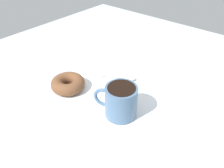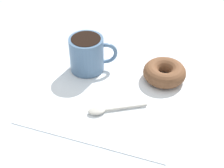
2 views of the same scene
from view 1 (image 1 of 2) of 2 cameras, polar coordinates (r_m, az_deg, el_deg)
name	(u,v)px [view 1 (image 1 of 2)]	position (r cm, az deg, el deg)	size (l,w,h in cm)	color
ground_plane	(119,93)	(64.38, 1.75, -2.45)	(120.00, 120.00, 2.00)	#B2BCC6
napkin	(112,90)	(63.76, 0.00, -1.55)	(31.74, 31.74, 0.30)	white
coffee_cup	(120,101)	(53.33, 2.17, -4.34)	(7.96, 10.85, 8.34)	slate
donut	(68,84)	(64.27, -11.42, 0.11)	(9.80, 9.80, 3.55)	brown
spoon	(125,78)	(67.90, 3.33, 1.63)	(7.22, 11.68, 0.90)	#B7B2A8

